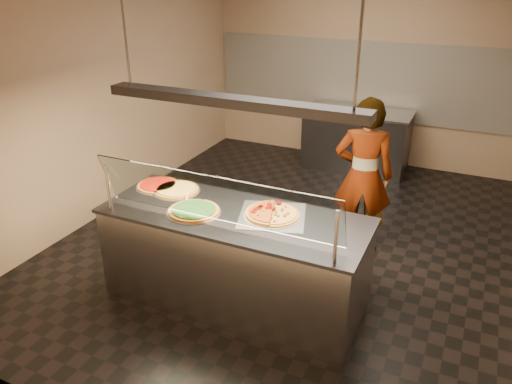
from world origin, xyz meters
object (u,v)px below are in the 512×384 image
at_px(serving_counter, 235,258).
at_px(half_pizza_pepperoni, 261,210).
at_px(sneeze_guard, 214,199).
at_px(pizza_cheese, 177,189).
at_px(half_pizza_sausage, 284,216).
at_px(worker, 363,176).
at_px(heat_lamp_housing, 232,101).
at_px(pizza_tomato, 158,185).
at_px(pizza_spatula, 191,199).
at_px(pizza_spinach, 194,210).
at_px(perforated_tray, 272,215).
at_px(prep_table, 356,140).

distance_m(serving_counter, half_pizza_pepperoni, 0.55).
height_order(sneeze_guard, pizza_cheese, sneeze_guard).
bearing_deg(half_pizza_pepperoni, half_pizza_sausage, -0.35).
distance_m(pizza_cheese, worker, 2.01).
xyz_separation_m(pizza_cheese, heat_lamp_housing, (0.74, -0.21, 1.01)).
height_order(pizza_tomato, heat_lamp_housing, heat_lamp_housing).
relative_size(pizza_spatula, worker, 0.15).
distance_m(pizza_spinach, pizza_tomato, 0.72).
bearing_deg(half_pizza_sausage, pizza_tomato, 175.15).
xyz_separation_m(serving_counter, heat_lamp_housing, (0.00, 0.00, 1.48)).
height_order(serving_counter, pizza_cheese, pizza_cheese).
bearing_deg(half_pizza_pepperoni, heat_lamp_housing, -152.55).
bearing_deg(half_pizza_sausage, sneeze_guard, -134.27).
relative_size(sneeze_guard, pizza_spinach, 4.46).
bearing_deg(heat_lamp_housing, pizza_cheese, 163.99).
height_order(half_pizza_sausage, pizza_tomato, half_pizza_sausage).
height_order(perforated_tray, pizza_cheese, pizza_cheese).
distance_m(serving_counter, perforated_tray, 0.58).
xyz_separation_m(perforated_tray, pizza_cheese, (-1.07, 0.10, 0.01)).
relative_size(perforated_tray, pizza_spinach, 1.46).
bearing_deg(half_pizza_pepperoni, pizza_cheese, 173.80).
height_order(sneeze_guard, half_pizza_pepperoni, sneeze_guard).
height_order(half_pizza_pepperoni, prep_table, half_pizza_pepperoni).
xyz_separation_m(pizza_tomato, pizza_spatula, (0.49, -0.17, 0.01)).
bearing_deg(half_pizza_sausage, half_pizza_pepperoni, 179.65).
bearing_deg(pizza_spinach, sneeze_guard, -33.36).
relative_size(perforated_tray, worker, 0.41).
bearing_deg(pizza_spinach, prep_table, 82.94).
relative_size(pizza_spinach, worker, 0.28).
bearing_deg(worker, heat_lamp_housing, 48.79).
relative_size(half_pizza_pepperoni, pizza_spinach, 1.07).
relative_size(pizza_cheese, prep_table, 0.29).
bearing_deg(pizza_spatula, sneeze_guard, -39.72).
xyz_separation_m(perforated_tray, worker, (0.48, 1.38, -0.07)).
relative_size(perforated_tray, half_pizza_sausage, 1.37).
bearing_deg(prep_table, worker, -74.54).
xyz_separation_m(pizza_spatula, prep_table, (0.63, 3.81, -0.49)).
relative_size(half_pizza_sausage, pizza_cheese, 1.13).
xyz_separation_m(perforated_tray, half_pizza_sausage, (0.11, -0.00, 0.02)).
distance_m(worker, heat_lamp_housing, 2.01).
distance_m(half_pizza_pepperoni, heat_lamp_housing, 1.01).
bearing_deg(pizza_cheese, pizza_spinach, -39.63).
relative_size(pizza_spinach, pizza_tomato, 1.13).
bearing_deg(pizza_cheese, pizza_spatula, -31.10).
distance_m(pizza_tomato, prep_table, 3.84).
distance_m(sneeze_guard, heat_lamp_housing, 0.80).
xyz_separation_m(sneeze_guard, heat_lamp_housing, (0.00, 0.34, 0.72)).
bearing_deg(pizza_tomato, pizza_spatula, -19.53).
xyz_separation_m(sneeze_guard, pizza_spinach, (-0.34, 0.23, -0.28)).
distance_m(pizza_tomato, pizza_spatula, 0.52).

